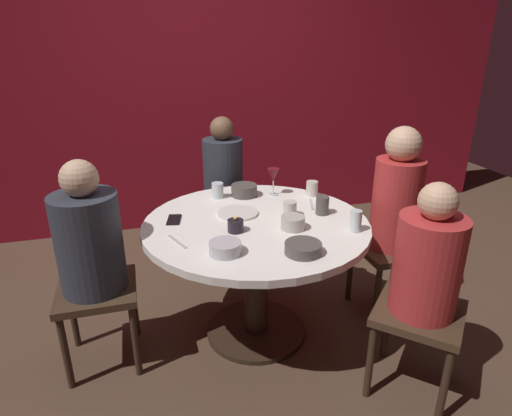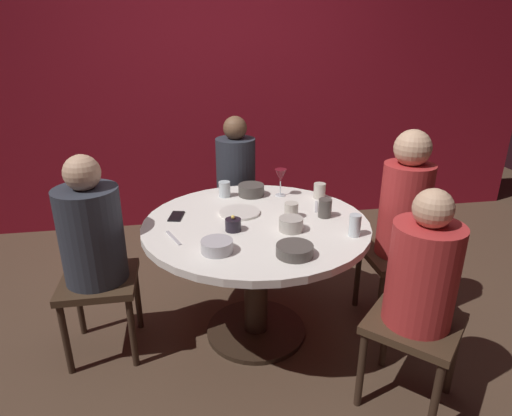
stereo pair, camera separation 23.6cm
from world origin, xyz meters
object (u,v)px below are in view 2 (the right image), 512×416
Objects in this scene: dining_table at (256,248)px; cup_near_candle at (320,191)px; seated_diner_front_right at (422,279)px; bowl_sauce_side at (251,190)px; dinner_plate at (240,212)px; cup_by_left_diner at (225,189)px; bowl_salad_center at (295,250)px; bowl_serving_large at (217,246)px; seated_diner_left at (92,237)px; bowl_small_white at (291,224)px; cup_far_edge at (291,210)px; cell_phone at (176,216)px; cup_center_front at (355,225)px; cup_by_right_diner at (325,208)px; seated_diner_right at (404,210)px; candle_holder at (233,225)px; wine_glass at (281,176)px; seated_diner_back at (236,178)px.

dining_table is 0.59m from cup_near_candle.
seated_diner_front_right is 1.22m from bowl_sauce_side.
dinner_plate is 2.40× the size of cup_by_left_diner.
bowl_salad_center is 1.86× the size of cup_near_candle.
dinner_plate is 0.48m from bowl_serving_large.
seated_diner_left reaches higher than bowl_sauce_side.
seated_diner_left reaches higher than bowl_small_white.
cup_far_edge is at bearing 1.15° from seated_diner_left.
dining_table is at bearing 104.76° from bowl_salad_center.
bowl_salad_center is (0.55, -0.56, 0.02)m from cell_phone.
seated_diner_left is 1.37m from cup_center_front.
cell_phone is 0.84m from cup_by_right_diner.
candle_holder is at bearing 5.42° from seated_diner_right.
dinner_plate is at bearing -161.94° from cup_near_candle.
cup_center_front is (-0.17, 0.38, 0.11)m from seated_diner_front_right.
wine_glass is (-0.42, 1.02, 0.18)m from seated_diner_front_right.
bowl_salad_center is 0.51m from cup_by_right_diner.
seated_diner_back is at bearing -45.08° from seated_diner_right.
wine_glass is 0.43m from cup_by_right_diner.
cup_near_candle is 0.38m from cup_far_edge.
dinner_plate is 0.67m from cup_center_front.
bowl_serving_large is (0.63, -0.32, 0.06)m from seated_diner_left.
cup_by_right_diner reaches higher than bowl_serving_large.
bowl_serving_large is 0.87× the size of bowl_salad_center.
cup_by_left_diner is (-0.77, 1.07, 0.10)m from seated_diner_front_right.
cup_by_left_diner is (0.74, 0.43, 0.07)m from seated_diner_left.
seated_diner_right is 7.39× the size of bowl_sauce_side.
seated_diner_left is 1.37m from cup_near_candle.
seated_diner_left is 1.04× the size of seated_diner_front_right.
seated_diner_front_right is 11.80× the size of cup_near_candle.
seated_diner_front_right is 0.96m from cup_near_candle.
cup_center_front is at bearing -47.55° from cup_far_edge.
seated_diner_back is 12.40× the size of cup_near_candle.
bowl_salad_center is (0.11, -0.42, 0.19)m from dining_table.
seated_diner_front_right is (0.64, -0.64, 0.12)m from dining_table.
bowl_salad_center is at bearing -23.15° from seated_diner_left.
cup_far_edge is at bearing -67.50° from bowl_sauce_side.
cup_by_right_diner is (-0.25, 0.64, 0.10)m from seated_diner_front_right.
seated_diner_left is 0.99× the size of seated_diner_back.
candle_holder is 0.92× the size of cup_near_candle.
dinner_plate is 0.30m from cup_far_edge.
seated_diner_back is 13.39× the size of cup_far_edge.
dining_table is 0.47m from bowl_sauce_side.
seated_diner_right is at bearing 0.00° from dining_table.
bowl_salad_center is (-0.77, -0.42, 0.02)m from seated_diner_right.
seated_diner_back reaches higher than candle_holder.
cup_far_edge is (0.64, -0.12, 0.04)m from cell_phone.
dining_table is at bearing 174.63° from cell_phone.
dining_table is 1.02× the size of seated_diner_right.
dining_table is 14.30× the size of cup_far_edge.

